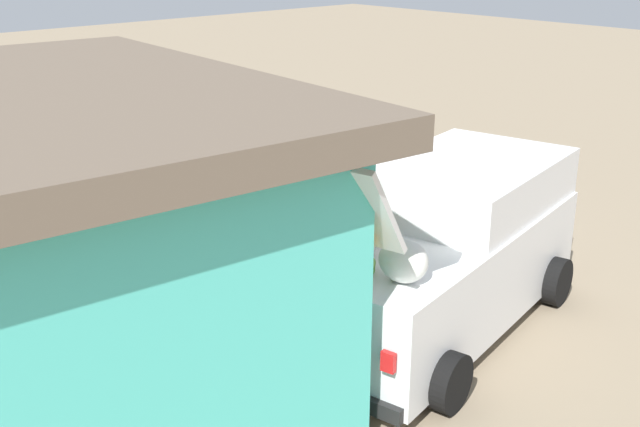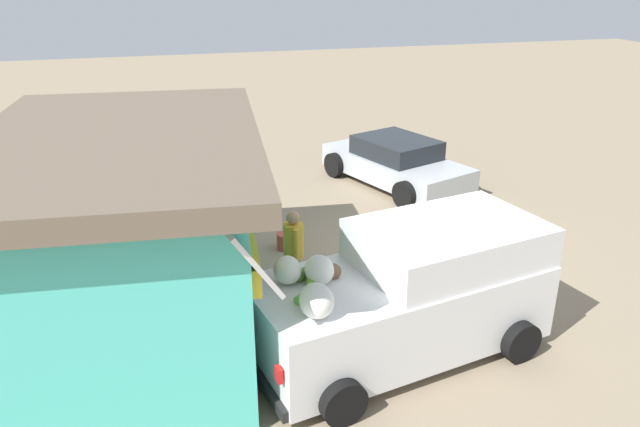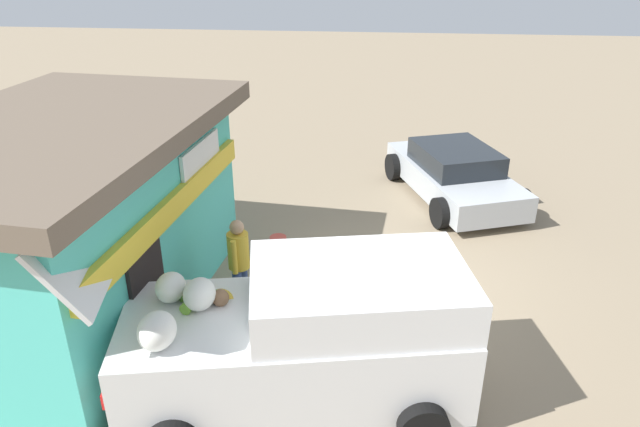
{
  "view_description": "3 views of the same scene",
  "coord_description": "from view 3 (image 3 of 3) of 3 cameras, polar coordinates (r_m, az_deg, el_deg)",
  "views": [
    {
      "loc": [
        -8.19,
        8.04,
        4.53
      ],
      "look_at": [
        -0.6,
        1.08,
        0.79
      ],
      "focal_mm": 43.59,
      "sensor_mm": 36.0,
      "label": 1
    },
    {
      "loc": [
        -9.95,
        4.46,
        5.43
      ],
      "look_at": [
        0.33,
        1.64,
        0.99
      ],
      "focal_mm": 34.02,
      "sensor_mm": 36.0,
      "label": 2
    },
    {
      "loc": [
        -8.85,
        0.38,
        5.61
      ],
      "look_at": [
        0.37,
        1.32,
        1.18
      ],
      "focal_mm": 32.78,
      "sensor_mm": 36.0,
      "label": 3
    }
  ],
  "objects": [
    {
      "name": "customer_bending",
      "position": [
        8.16,
        -9.55,
        -10.04
      ],
      "size": [
        0.7,
        0.62,
        1.52
      ],
      "color": "#4C4C51",
      "rests_on": "ground_plane"
    },
    {
      "name": "parked_sedan",
      "position": [
        13.98,
        12.93,
        3.81
      ],
      "size": [
        4.46,
        3.19,
        1.23
      ],
      "color": "#B2B7BC",
      "rests_on": "ground_plane"
    },
    {
      "name": "storefront_bar",
      "position": [
        9.81,
        -23.1,
        -0.51
      ],
      "size": [
        6.44,
        4.55,
        3.19
      ],
      "color": "#4CC6B7",
      "rests_on": "ground_plane"
    },
    {
      "name": "paint_bucket",
      "position": [
        11.4,
        -4.09,
        -3.04
      ],
      "size": [
        0.33,
        0.33,
        0.34
      ],
      "primitive_type": "cylinder",
      "color": "#BF3F33",
      "rests_on": "ground_plane"
    },
    {
      "name": "ground_plane",
      "position": [
        10.48,
        7.05,
        -7.04
      ],
      "size": [
        60.0,
        60.0,
        0.0
      ],
      "primitive_type": "plane",
      "color": "gray"
    },
    {
      "name": "vendor_standing",
      "position": [
        9.35,
        -7.92,
        -4.54
      ],
      "size": [
        0.57,
        0.35,
        1.66
      ],
      "color": "navy",
      "rests_on": "ground_plane"
    },
    {
      "name": "unloaded_banana_pile",
      "position": [
        8.46,
        -21.92,
        -16.11
      ],
      "size": [
        0.96,
        0.95,
        0.5
      ],
      "color": "silver",
      "rests_on": "ground_plane"
    },
    {
      "name": "delivery_van",
      "position": [
        7.65,
        -1.45,
        -11.93
      ],
      "size": [
        2.89,
        5.17,
        2.78
      ],
      "color": "white",
      "rests_on": "ground_plane"
    }
  ]
}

